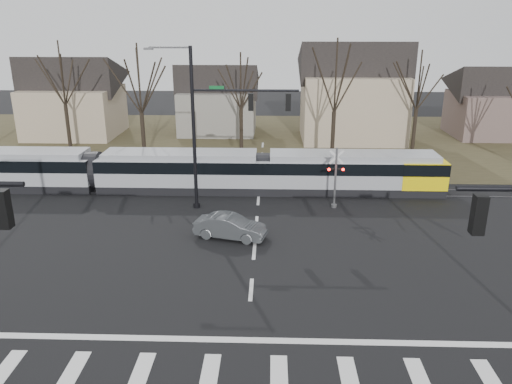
{
  "coord_description": "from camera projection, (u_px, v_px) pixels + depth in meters",
  "views": [
    {
      "loc": [
        0.85,
        -17.98,
        11.56
      ],
      "look_at": [
        0.0,
        9.0,
        2.3
      ],
      "focal_mm": 35.0,
      "sensor_mm": 36.0,
      "label": 1
    }
  ],
  "objects": [
    {
      "name": "house_c",
      "position": [
        353.0,
        88.0,
        50.01
      ],
      "size": [
        10.8,
        8.64,
        10.1
      ],
      "color": "tan",
      "rests_on": "ground"
    },
    {
      "name": "sedan",
      "position": [
        230.0,
        227.0,
        27.92
      ],
      "size": [
        3.32,
        4.69,
        1.33
      ],
      "primitive_type": "imported",
      "rotation": [
        0.0,
        0.0,
        1.32
      ],
      "color": "#404346",
      "rests_on": "ground"
    },
    {
      "name": "rail_crossing_signal",
      "position": [
        335.0,
        180.0,
        32.11
      ],
      "size": [
        1.08,
        0.36,
        4.0
      ],
      "color": "#59595B",
      "rests_on": "ground"
    },
    {
      "name": "crosswalk",
      "position": [
        244.0,
        379.0,
        17.0
      ],
      "size": [
        27.0,
        2.6,
        0.01
      ],
      "color": "silver",
      "rests_on": "ground"
    },
    {
      "name": "house_a",
      "position": [
        72.0,
        93.0,
        52.07
      ],
      "size": [
        9.72,
        8.64,
        8.6
      ],
      "color": "tan",
      "rests_on": "ground"
    },
    {
      "name": "house_d",
      "position": [
        494.0,
        98.0,
        51.86
      ],
      "size": [
        8.64,
        7.56,
        7.65
      ],
      "color": "brown",
      "rests_on": "ground"
    },
    {
      "name": "tram",
      "position": [
        179.0,
        169.0,
        35.58
      ],
      "size": [
        37.53,
        2.79,
        2.84
      ],
      "color": "gray",
      "rests_on": "ground"
    },
    {
      "name": "tree_row",
      "position": [
        285.0,
        100.0,
        43.68
      ],
      "size": [
        59.2,
        7.2,
        10.0
      ],
      "color": "black",
      "rests_on": "ground"
    },
    {
      "name": "grass_verge",
      "position": [
        263.0,
        140.0,
        51.03
      ],
      "size": [
        140.0,
        28.0,
        0.01
      ],
      "primitive_type": "cube",
      "color": "#38331E",
      "rests_on": "ground"
    },
    {
      "name": "lane_dashes",
      "position": [
        259.0,
        191.0,
        35.9
      ],
      "size": [
        0.18,
        30.0,
        0.01
      ],
      "color": "silver",
      "rests_on": "ground"
    },
    {
      "name": "house_b",
      "position": [
        218.0,
        96.0,
        53.68
      ],
      "size": [
        8.64,
        7.56,
        7.65
      ],
      "color": "slate",
      "rests_on": "ground"
    },
    {
      "name": "ground",
      "position": [
        249.0,
        314.0,
        20.78
      ],
      "size": [
        140.0,
        140.0,
        0.0
      ],
      "primitive_type": "plane",
      "color": "black"
    },
    {
      "name": "stop_line",
      "position": [
        247.0,
        340.0,
        19.08
      ],
      "size": [
        28.0,
        0.35,
        0.01
      ],
      "primitive_type": "cube",
      "color": "silver",
      "rests_on": "ground"
    },
    {
      "name": "signal_pole_far",
      "position": [
        219.0,
        121.0,
        30.82
      ],
      "size": [
        9.28,
        0.44,
        10.2
      ],
      "color": "black",
      "rests_on": "ground"
    },
    {
      "name": "rail_pair",
      "position": [
        259.0,
        191.0,
        35.71
      ],
      "size": [
        90.0,
        1.52,
        0.06
      ],
      "color": "#59595E",
      "rests_on": "ground"
    }
  ]
}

